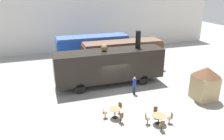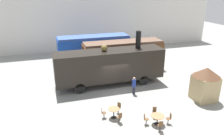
# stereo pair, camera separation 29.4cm
# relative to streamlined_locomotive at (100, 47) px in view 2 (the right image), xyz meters

# --- Properties ---
(ground_plane) EXTENTS (80.00, 80.00, 0.00)m
(ground_plane) POSITION_rel_streamlined_locomotive_xyz_m (-0.56, -8.13, -2.20)
(ground_plane) COLOR gray
(backdrop_wall) EXTENTS (44.00, 0.15, 9.00)m
(backdrop_wall) POSITION_rel_streamlined_locomotive_xyz_m (-0.56, 7.07, 2.30)
(backdrop_wall) COLOR silver
(backdrop_wall) RESTS_ON ground_plane
(streamlined_locomotive) EXTENTS (11.04, 2.67, 3.66)m
(streamlined_locomotive) POSITION_rel_streamlined_locomotive_xyz_m (0.00, 0.00, 0.00)
(streamlined_locomotive) COLOR blue
(streamlined_locomotive) RESTS_ON ground_plane
(passenger_coach_wooden) EXTENTS (9.44, 2.54, 3.49)m
(passenger_coach_wooden) POSITION_rel_streamlined_locomotive_xyz_m (2.01, -3.24, -0.06)
(passenger_coach_wooden) COLOR brown
(passenger_coach_wooden) RESTS_ON ground_plane
(steam_locomotive) EXTENTS (10.80, 2.49, 5.33)m
(steam_locomotive) POSITION_rel_streamlined_locomotive_xyz_m (-0.75, -7.00, -0.07)
(steam_locomotive) COLOR black
(steam_locomotive) RESTS_ON ground_plane
(cafe_table_near) EXTENTS (0.99, 0.99, 0.70)m
(cafe_table_near) POSITION_rel_streamlined_locomotive_xyz_m (0.51, -14.72, -1.62)
(cafe_table_near) COLOR black
(cafe_table_near) RESTS_ON ground_plane
(cafe_table_mid) EXTENTS (0.89, 0.89, 0.77)m
(cafe_table_mid) POSITION_rel_streamlined_locomotive_xyz_m (-2.23, -12.99, -1.59)
(cafe_table_mid) COLOR black
(cafe_table_mid) RESTS_ON ground_plane
(cafe_chair_0) EXTENTS (0.36, 0.38, 0.87)m
(cafe_chair_0) POSITION_rel_streamlined_locomotive_xyz_m (0.73, -13.87, -1.69)
(cafe_chair_0) COLOR black
(cafe_chair_0) RESTS_ON ground_plane
(cafe_chair_1) EXTENTS (0.38, 0.36, 0.87)m
(cafe_chair_1) POSITION_rel_streamlined_locomotive_xyz_m (-0.33, -14.50, -1.69)
(cafe_chair_1) COLOR black
(cafe_chair_1) RESTS_ON ground_plane
(cafe_chair_2) EXTENTS (0.36, 0.38, 0.87)m
(cafe_chair_2) POSITION_rel_streamlined_locomotive_xyz_m (0.30, -15.56, -1.69)
(cafe_chair_2) COLOR black
(cafe_chair_2) RESTS_ON ground_plane
(cafe_chair_3) EXTENTS (0.38, 0.36, 0.87)m
(cafe_chair_3) POSITION_rel_streamlined_locomotive_xyz_m (1.35, -14.93, -1.69)
(cafe_chair_3) COLOR black
(cafe_chair_3) RESTS_ON ground_plane
(cafe_chair_4) EXTENTS (0.40, 0.40, 0.87)m
(cafe_chair_4) POSITION_rel_streamlined_locomotive_xyz_m (-1.65, -12.42, -1.69)
(cafe_chair_4) COLOR black
(cafe_chair_4) RESTS_ON ground_plane
(cafe_chair_5) EXTENTS (0.39, 0.37, 0.87)m
(cafe_chair_5) POSITION_rel_streamlined_locomotive_xyz_m (-3.02, -12.77, -1.69)
(cafe_chair_5) COLOR black
(cafe_chair_5) RESTS_ON ground_plane
(cafe_chair_6) EXTENTS (0.36, 0.38, 0.87)m
(cafe_chair_6) POSITION_rel_streamlined_locomotive_xyz_m (-2.03, -13.78, -1.69)
(cafe_chair_6) COLOR black
(cafe_chair_6) RESTS_ON ground_plane
(visitor_person) EXTENTS (0.34, 0.34, 1.69)m
(visitor_person) POSITION_rel_streamlined_locomotive_xyz_m (0.74, -9.75, -1.28)
(visitor_person) COLOR #262633
(visitor_person) RESTS_ON ground_plane
(ticket_kiosk) EXTENTS (2.34, 2.34, 3.00)m
(ticket_kiosk) POSITION_rel_streamlined_locomotive_xyz_m (6.18, -12.54, -0.53)
(ticket_kiosk) COLOR tan
(ticket_kiosk) RESTS_ON ground_plane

